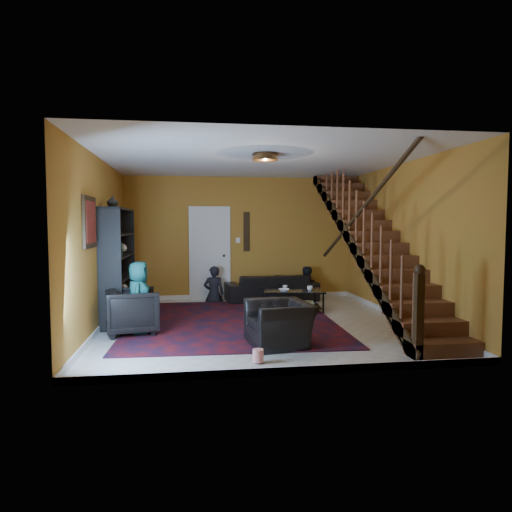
{
  "coord_description": "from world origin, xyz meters",
  "views": [
    {
      "loc": [
        -1.14,
        -7.72,
        1.72
      ],
      "look_at": [
        0.03,
        0.4,
        1.15
      ],
      "focal_mm": 32.0,
      "sensor_mm": 36.0,
      "label": 1
    }
  ],
  "objects_px": {
    "coffee_table": "(292,299)",
    "armchair_left": "(132,311)",
    "armchair_right": "(280,323)",
    "sofa": "(272,287)",
    "bookshelf": "(119,267)"
  },
  "relations": [
    {
      "from": "coffee_table",
      "to": "armchair_left",
      "type": "bearing_deg",
      "value": -154.09
    },
    {
      "from": "armchair_left",
      "to": "armchair_right",
      "type": "height_order",
      "value": "armchair_left"
    },
    {
      "from": "sofa",
      "to": "armchair_right",
      "type": "distance_m",
      "value": 3.77
    },
    {
      "from": "coffee_table",
      "to": "armchair_right",
      "type": "bearing_deg",
      "value": -107.01
    },
    {
      "from": "armchair_left",
      "to": "coffee_table",
      "type": "xyz_separation_m",
      "value": [
        2.88,
        1.4,
        -0.11
      ]
    },
    {
      "from": "armchair_left",
      "to": "armchair_right",
      "type": "xyz_separation_m",
      "value": [
        2.16,
        -0.98,
        -0.05
      ]
    },
    {
      "from": "bookshelf",
      "to": "sofa",
      "type": "relative_size",
      "value": 0.98
    },
    {
      "from": "armchair_left",
      "to": "coffee_table",
      "type": "bearing_deg",
      "value": -75.35
    },
    {
      "from": "armchair_left",
      "to": "coffee_table",
      "type": "height_order",
      "value": "armchair_left"
    },
    {
      "from": "armchair_left",
      "to": "armchair_right",
      "type": "relative_size",
      "value": 0.83
    },
    {
      "from": "bookshelf",
      "to": "armchair_left",
      "type": "relative_size",
      "value": 2.55
    },
    {
      "from": "bookshelf",
      "to": "coffee_table",
      "type": "bearing_deg",
      "value": 6.07
    },
    {
      "from": "sofa",
      "to": "armchair_left",
      "type": "xyz_separation_m",
      "value": [
        -2.71,
        -2.76,
        0.06
      ]
    },
    {
      "from": "bookshelf",
      "to": "armchair_left",
      "type": "distance_m",
      "value": 1.27
    },
    {
      "from": "bookshelf",
      "to": "coffee_table",
      "type": "relative_size",
      "value": 1.63
    }
  ]
}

